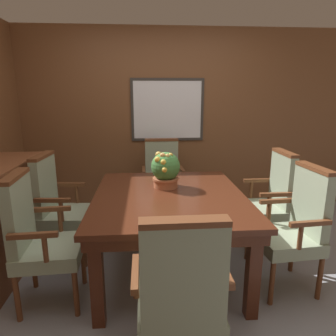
# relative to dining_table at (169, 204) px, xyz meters

# --- Properties ---
(ground_plane) EXTENTS (14.00, 14.00, 0.00)m
(ground_plane) POSITION_rel_dining_table_xyz_m (0.03, -0.20, -0.65)
(ground_plane) COLOR #93969E
(wall_back) EXTENTS (7.20, 0.08, 2.45)m
(wall_back) POSITION_rel_dining_table_xyz_m (0.04, 1.66, 0.58)
(wall_back) COLOR brown
(wall_back) RESTS_ON ground_plane
(dining_table) EXTENTS (1.31, 1.51, 0.74)m
(dining_table) POSITION_rel_dining_table_xyz_m (0.00, 0.00, 0.00)
(dining_table) COLOR #4C2314
(dining_table) RESTS_ON ground_plane
(chair_right_near) EXTENTS (0.51, 0.54, 1.05)m
(chair_right_near) POSITION_rel_dining_table_xyz_m (1.02, -0.31, -0.09)
(chair_right_near) COLOR brown
(chair_right_near) RESTS_ON ground_plane
(chair_left_far) EXTENTS (0.50, 0.53, 1.05)m
(chair_left_far) POSITION_rel_dining_table_xyz_m (-1.06, 0.33, -0.09)
(chair_left_far) COLOR brown
(chair_left_far) RESTS_ON ground_plane
(chair_right_far) EXTENTS (0.47, 0.51, 1.05)m
(chair_right_far) POSITION_rel_dining_table_xyz_m (1.06, 0.33, -0.09)
(chair_right_far) COLOR brown
(chair_right_far) RESTS_ON ground_plane
(chair_head_far) EXTENTS (0.52, 0.49, 1.05)m
(chair_head_far) POSITION_rel_dining_table_xyz_m (0.00, 1.16, -0.09)
(chair_head_far) COLOR brown
(chair_head_far) RESTS_ON ground_plane
(chair_head_near) EXTENTS (0.51, 0.47, 1.05)m
(chair_head_near) POSITION_rel_dining_table_xyz_m (-0.03, -1.13, -0.09)
(chair_head_near) COLOR brown
(chair_head_near) RESTS_ON ground_plane
(chair_left_near) EXTENTS (0.50, 0.53, 1.05)m
(chair_left_near) POSITION_rel_dining_table_xyz_m (-1.02, -0.37, -0.09)
(chair_left_near) COLOR brown
(chair_left_near) RESTS_ON ground_plane
(potted_plant) EXTENTS (0.27, 0.29, 0.34)m
(potted_plant) POSITION_rel_dining_table_xyz_m (-0.02, 0.21, 0.26)
(potted_plant) COLOR #B2603D
(potted_plant) RESTS_ON dining_table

